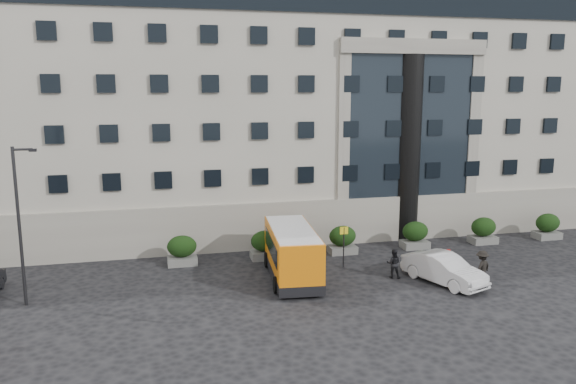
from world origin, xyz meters
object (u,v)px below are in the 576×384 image
white_taxi (444,269)px  pedestrian_c (482,267)px  hedge_a (182,250)px  minibus (292,251)px  street_lamp (20,221)px  hedge_f (547,226)px  hedge_c (342,240)px  pedestrian_b (394,263)px  hedge_e (483,230)px  parked_car_d (68,235)px  bus_stop_sign (344,240)px  pedestrian_a (447,263)px  hedge_b (265,245)px  hedge_d (415,235)px  red_truck (56,218)px

white_taxi → pedestrian_c: 2.08m
hedge_a → minibus: 7.23m
hedge_a → street_lamp: bearing=-148.8°
hedge_f → street_lamp: size_ratio=0.23×
hedge_c → pedestrian_b: hedge_c is taller
hedge_e → white_taxi: hedge_e is taller
minibus → parked_car_d: bearing=146.8°
bus_stop_sign → hedge_f: bearing=9.6°
parked_car_d → pedestrian_c: 27.37m
hedge_f → bus_stop_sign: size_ratio=0.73×
street_lamp → pedestrian_a: size_ratio=4.85×
parked_car_d → white_taxi: 25.35m
hedge_b → hedge_e: bearing=0.0°
hedge_d → red_truck: (-24.16, 8.77, 0.52)m
minibus → white_taxi: bearing=-14.1°
red_truck → pedestrian_c: red_truck is taller
white_taxi → minibus: bearing=140.0°
hedge_a → pedestrian_a: hedge_a is taller
hedge_b → hedge_c: bearing=0.0°
red_truck → hedge_e: bearing=-22.4°
white_taxi → pedestrian_b: bearing=126.5°
hedge_e → minibus: bearing=-164.9°
pedestrian_c → hedge_f: bearing=-167.2°
red_truck → white_taxi: bearing=-40.4°
street_lamp → hedge_d: bearing=11.5°
hedge_d → hedge_f: same height
minibus → white_taxi: (8.02, -2.80, -0.79)m
hedge_a → pedestrian_a: size_ratio=1.12×
hedge_f → hedge_c: bearing=180.0°
hedge_e → parked_car_d: size_ratio=0.39×
street_lamp → red_truck: street_lamp is taller
pedestrian_b → pedestrian_c: 4.82m
hedge_a → red_truck: bearing=134.3°
parked_car_d → street_lamp: bearing=-94.5°
hedge_f → parked_car_d: 34.15m
minibus → pedestrian_c: size_ratio=3.76×
red_truck → pedestrian_a: size_ratio=3.31×
bus_stop_sign → minibus: bearing=-161.2°
white_taxi → red_truck: bearing=124.7°
street_lamp → minibus: 14.21m
hedge_f → minibus: 20.43m
hedge_b → hedge_e: 15.60m
hedge_f → hedge_b: bearing=180.0°
minibus → parked_car_d: minibus is taller
red_truck → pedestrian_c: 29.40m
street_lamp → bus_stop_sign: street_lamp is taller
parked_car_d → bus_stop_sign: bearing=-31.3°
parked_car_d → pedestrian_a: 25.49m
hedge_f → minibus: (-20.02, -4.00, 0.68)m
pedestrian_a → parked_car_d: bearing=-48.4°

